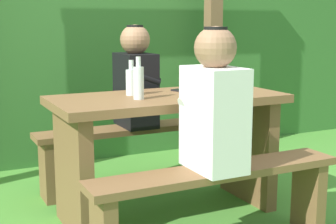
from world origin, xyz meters
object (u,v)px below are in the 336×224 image
(person_white_shirt, at_px, (214,105))
(bottle_right, at_px, (131,81))
(bottle_left, at_px, (139,82))
(bench_far, at_px, (133,144))
(drinking_glass, at_px, (196,87))
(picnic_table, at_px, (168,134))
(cell_phone, at_px, (182,91))
(bench_near, at_px, (217,192))
(person_black_coat, at_px, (136,80))

(person_white_shirt, height_order, bottle_right, person_white_shirt)
(person_white_shirt, xyz_separation_m, bottle_left, (-0.19, 0.50, 0.07))
(bench_far, xyz_separation_m, drinking_glass, (0.20, -0.56, 0.47))
(picnic_table, bearing_deg, cell_phone, 34.47)
(bottle_left, bearing_deg, picnic_table, 17.17)
(bench_near, xyz_separation_m, cell_phone, (0.15, 0.68, 0.44))
(bench_near, distance_m, person_white_shirt, 0.46)
(drinking_glass, distance_m, cell_phone, 0.11)
(person_black_coat, height_order, cell_phone, person_black_coat)
(bench_far, bearing_deg, drinking_glass, -70.26)
(bench_near, xyz_separation_m, drinking_glass, (0.20, 0.59, 0.47))
(bottle_right, relative_size, cell_phone, 1.51)
(bench_near, height_order, drinking_glass, drinking_glass)
(drinking_glass, bearing_deg, person_white_shirt, -111.31)
(bench_far, xyz_separation_m, bottle_left, (-0.22, -0.64, 0.53))
(bench_near, xyz_separation_m, person_black_coat, (0.03, 1.15, 0.46))
(bench_far, relative_size, person_white_shirt, 1.95)
(drinking_glass, bearing_deg, bench_far, 109.74)
(bench_far, distance_m, person_white_shirt, 1.24)
(bench_near, xyz_separation_m, person_white_shirt, (-0.03, 0.00, 0.46))
(bench_far, distance_m, bottle_right, 0.73)
(picnic_table, xyz_separation_m, drinking_glass, (0.20, 0.01, 0.28))
(cell_phone, bearing_deg, bottle_left, -174.32)
(picnic_table, bearing_deg, bench_far, 90.00)
(person_white_shirt, xyz_separation_m, bottle_right, (-0.17, 0.67, 0.05))
(bottle_left, bearing_deg, drinking_glass, 10.92)
(bench_far, relative_size, person_black_coat, 1.95)
(person_white_shirt, height_order, bottle_left, person_white_shirt)
(drinking_glass, bearing_deg, person_black_coat, 107.24)
(bench_far, distance_m, bottle_left, 0.86)
(bench_near, relative_size, cell_phone, 10.00)
(bench_near, bearing_deg, picnic_table, 90.00)
(bench_far, bearing_deg, cell_phone, -71.88)
(picnic_table, xyz_separation_m, bench_near, (0.00, -0.57, -0.19))
(picnic_table, distance_m, cell_phone, 0.31)
(person_white_shirt, distance_m, bottle_right, 0.69)
(drinking_glass, bearing_deg, picnic_table, -176.23)
(person_black_coat, distance_m, bottle_right, 0.53)
(picnic_table, relative_size, bench_near, 1.00)
(bench_far, height_order, bottle_left, bottle_left)
(bottle_left, xyz_separation_m, bottle_right, (0.02, 0.17, -0.02))
(bench_far, bearing_deg, bottle_left, -108.96)
(bench_far, distance_m, cell_phone, 0.66)
(cell_phone, bearing_deg, bench_far, 88.92)
(bench_far, xyz_separation_m, person_white_shirt, (-0.03, -1.15, 0.46))
(person_white_shirt, height_order, cell_phone, person_white_shirt)
(picnic_table, height_order, bench_near, picnic_table)
(bench_near, relative_size, bottle_right, 6.62)
(picnic_table, distance_m, bench_far, 0.60)
(drinking_glass, bearing_deg, cell_phone, 117.50)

